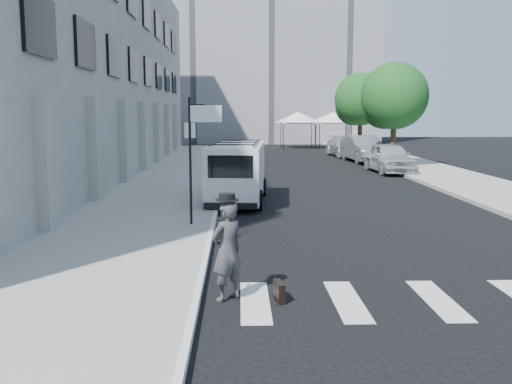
{
  "coord_description": "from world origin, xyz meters",
  "views": [
    {
      "loc": [
        -1.28,
        -12.48,
        3.27
      ],
      "look_at": [
        -0.85,
        1.37,
        1.3
      ],
      "focal_mm": 40.0,
      "sensor_mm": 36.0,
      "label": 1
    }
  ],
  "objects": [
    {
      "name": "ground",
      "position": [
        0.0,
        0.0,
        0.0
      ],
      "size": [
        120.0,
        120.0,
        0.0
      ],
      "primitive_type": "plane",
      "color": "black",
      "rests_on": "ground"
    },
    {
      "name": "tent_right",
      "position": [
        7.2,
        38.5,
        2.71
      ],
      "size": [
        4.0,
        4.0,
        3.2
      ],
      "color": "black",
      "rests_on": "ground"
    },
    {
      "name": "tree_near",
      "position": [
        7.5,
        20.15,
        3.97
      ],
      "size": [
        3.8,
        3.83,
        6.03
      ],
      "color": "black",
      "rests_on": "ground"
    },
    {
      "name": "parked_car_a",
      "position": [
        6.8,
        17.7,
        0.8
      ],
      "size": [
        2.1,
        4.8,
        1.61
      ],
      "primitive_type": "imported",
      "rotation": [
        0.0,
        0.0,
        0.04
      ],
      "color": "#B2B6BB",
      "rests_on": "ground"
    },
    {
      "name": "parked_car_c",
      "position": [
        6.5,
        28.75,
        0.74
      ],
      "size": [
        2.5,
        5.23,
        1.47
      ],
      "primitive_type": "imported",
      "rotation": [
        0.0,
        0.0,
        0.09
      ],
      "color": "#9CA0A4",
      "rests_on": "ground"
    },
    {
      "name": "briefcase",
      "position": [
        -0.58,
        -2.96,
        0.17
      ],
      "size": [
        0.19,
        0.45,
        0.34
      ],
      "primitive_type": "cube",
      "rotation": [
        0.0,
        0.0,
        0.16
      ],
      "color": "black",
      "rests_on": "ground"
    },
    {
      "name": "businessman",
      "position": [
        -1.48,
        -2.87,
        0.88
      ],
      "size": [
        0.76,
        0.73,
        1.76
      ],
      "primitive_type": "imported",
      "rotation": [
        0.0,
        0.0,
        3.82
      ],
      "color": "#38373A",
      "rests_on": "ground"
    },
    {
      "name": "building_far",
      "position": [
        2.0,
        50.0,
        12.5
      ],
      "size": [
        22.0,
        12.0,
        25.0
      ],
      "primitive_type": "cube",
      "color": "slate",
      "rests_on": "ground"
    },
    {
      "name": "suitcase",
      "position": [
        -1.68,
        1.79,
        0.3
      ],
      "size": [
        0.32,
        0.44,
        1.11
      ],
      "rotation": [
        0.0,
        0.0,
        -0.2
      ],
      "color": "black",
      "rests_on": "ground"
    },
    {
      "name": "sidewalk_left",
      "position": [
        -4.25,
        16.0,
        0.07
      ],
      "size": [
        4.5,
        48.0,
        0.15
      ],
      "primitive_type": "cube",
      "color": "gray",
      "rests_on": "ground"
    },
    {
      "name": "building_left",
      "position": [
        -11.5,
        18.0,
        6.0
      ],
      "size": [
        10.0,
        44.0,
        12.0
      ],
      "primitive_type": "cube",
      "color": "gray",
      "rests_on": "ground"
    },
    {
      "name": "tree_far",
      "position": [
        7.5,
        29.15,
        3.97
      ],
      "size": [
        3.8,
        3.83,
        6.03
      ],
      "color": "black",
      "rests_on": "ground"
    },
    {
      "name": "tent_left",
      "position": [
        4.0,
        38.0,
        2.71
      ],
      "size": [
        4.0,
        4.0,
        3.2
      ],
      "color": "black",
      "rests_on": "ground"
    },
    {
      "name": "sign_pole",
      "position": [
        -2.36,
        3.2,
        2.65
      ],
      "size": [
        1.03,
        0.07,
        3.5
      ],
      "color": "black",
      "rests_on": "sidewalk_left"
    },
    {
      "name": "parked_car_b",
      "position": [
        6.8,
        24.06,
        0.85
      ],
      "size": [
        2.23,
        5.3,
        1.7
      ],
      "primitive_type": "imported",
      "rotation": [
        0.0,
        0.0,
        0.08
      ],
      "color": "slate",
      "rests_on": "ground"
    },
    {
      "name": "cargo_van",
      "position": [
        -1.32,
        8.04,
        1.09
      ],
      "size": [
        2.29,
        5.62,
        2.09
      ],
      "rotation": [
        0.0,
        0.0,
        -0.08
      ],
      "color": "silver",
      "rests_on": "ground"
    },
    {
      "name": "sidewalk_right",
      "position": [
        9.0,
        20.0,
        0.07
      ],
      "size": [
        4.0,
        56.0,
        0.15
      ],
      "primitive_type": "cube",
      "color": "gray",
      "rests_on": "ground"
    }
  ]
}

